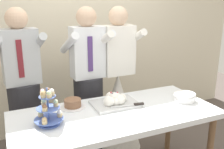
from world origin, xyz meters
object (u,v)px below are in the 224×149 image
object	(u,v)px
person_groom	(88,92)
person_guest	(25,99)
dessert_table	(116,120)
cupcake_stand	(48,109)
person_bride	(118,102)
main_cake_tray	(115,101)
plate_stack	(184,97)
round_cake	(73,104)

from	to	relation	value
person_groom	person_guest	size ratio (longest dim) A/B	1.00
dessert_table	cupcake_stand	distance (m)	0.61
dessert_table	person_bride	xyz separation A→B (m)	(0.31, 0.64, -0.12)
main_cake_tray	person_groom	bearing A→B (deg)	100.00
plate_stack	person_groom	size ratio (longest dim) A/B	0.13
plate_stack	person_groom	bearing A→B (deg)	137.78
dessert_table	round_cake	size ratio (longest dim) A/B	7.50
person_groom	person_guest	xyz separation A→B (m)	(-0.66, 0.06, 0.00)
main_cake_tray	round_cake	bearing A→B (deg)	164.67
person_guest	plate_stack	bearing A→B (deg)	-27.53
person_bride	person_guest	world-z (taller)	same
cupcake_stand	person_guest	xyz separation A→B (m)	(-0.12, 0.70, -0.16)
cupcake_stand	main_cake_tray	bearing A→B (deg)	12.82
person_bride	person_groom	bearing A→B (deg)	176.86
person_bride	person_guest	size ratio (longest dim) A/B	1.00
cupcake_stand	round_cake	xyz separation A→B (m)	(0.26, 0.25, -0.10)
plate_stack	person_bride	xyz separation A→B (m)	(-0.40, 0.66, -0.23)
round_cake	cupcake_stand	bearing A→B (deg)	-136.44
round_cake	person_groom	distance (m)	0.50
main_cake_tray	person_bride	distance (m)	0.60
dessert_table	person_groom	bearing A→B (deg)	92.99
dessert_table	person_groom	size ratio (longest dim) A/B	1.08
cupcake_stand	person_guest	world-z (taller)	person_guest
person_groom	plate_stack	bearing A→B (deg)	-42.22
main_cake_tray	dessert_table	bearing A→B (deg)	-110.00
round_cake	plate_stack	bearing A→B (deg)	-15.14
cupcake_stand	person_bride	bearing A→B (deg)	35.22
main_cake_tray	plate_stack	bearing A→B (deg)	-15.03
cupcake_stand	person_groom	world-z (taller)	person_groom
person_groom	person_bride	xyz separation A→B (m)	(0.35, -0.02, -0.16)
dessert_table	person_guest	distance (m)	1.00
dessert_table	person_guest	bearing A→B (deg)	134.51
main_cake_tray	person_bride	bearing A→B (deg)	61.94
cupcake_stand	person_bride	xyz separation A→B (m)	(0.89, 0.63, -0.32)
dessert_table	round_cake	distance (m)	0.42
dessert_table	person_bride	world-z (taller)	person_bride
dessert_table	main_cake_tray	distance (m)	0.20
plate_stack	cupcake_stand	bearing A→B (deg)	178.49
dessert_table	person_groom	xyz separation A→B (m)	(-0.03, 0.65, 0.05)
dessert_table	person_guest	xyz separation A→B (m)	(-0.70, 0.71, 0.05)
plate_stack	round_cake	xyz separation A→B (m)	(-1.04, 0.28, -0.00)
main_cake_tray	person_guest	distance (m)	0.94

